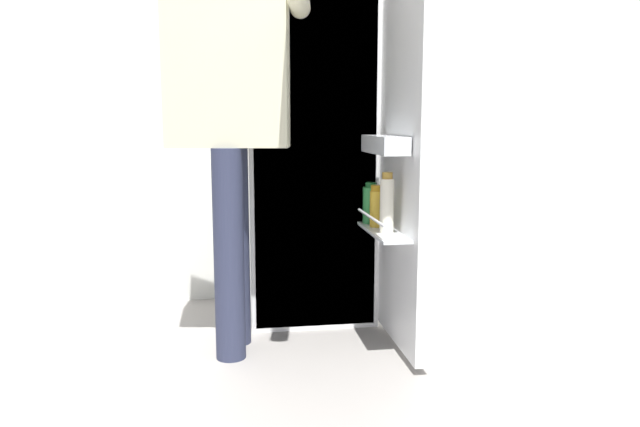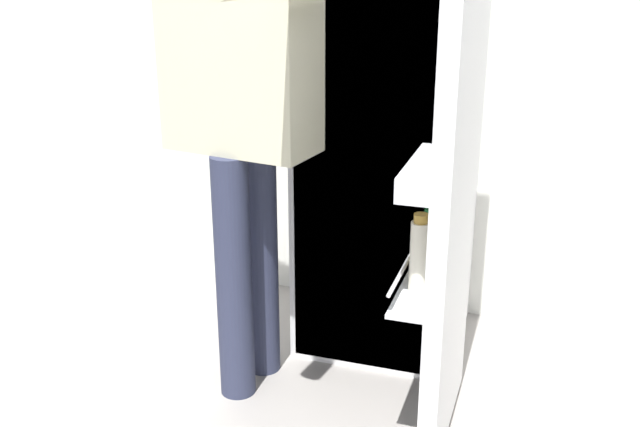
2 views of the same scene
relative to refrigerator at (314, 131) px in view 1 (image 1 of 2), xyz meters
The scene contains 4 objects.
ground_plane 1.02m from the refrigerator, 93.23° to the right, with size 6.63×6.63×0.00m, color gray.
kitchen_wall 0.57m from the refrigerator, 94.03° to the left, with size 4.40×0.10×2.63m, color silver.
refrigerator is the anchor object (origin of this frame).
person 0.58m from the refrigerator, 133.28° to the right, with size 0.58×0.83×1.69m.
Camera 1 is at (-0.38, -2.36, 0.95)m, focal length 33.77 mm.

